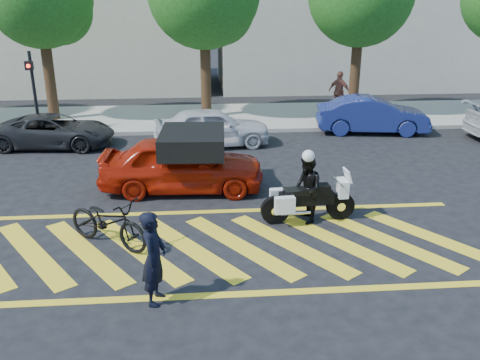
{
  "coord_description": "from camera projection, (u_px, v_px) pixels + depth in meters",
  "views": [
    {
      "loc": [
        -0.3,
        -9.87,
        5.17
      ],
      "look_at": [
        0.6,
        1.31,
        1.05
      ],
      "focal_mm": 38.0,
      "sensor_mm": 36.0,
      "label": 1
    }
  ],
  "objects": [
    {
      "name": "parked_mid_right",
      "position": [
        212.0,
        127.0,
        18.11
      ],
      "size": [
        4.29,
        2.17,
        1.4
      ],
      "primitive_type": "imported",
      "rotation": [
        0.0,
        0.0,
        1.7
      ],
      "color": "silver",
      "rests_on": "ground"
    },
    {
      "name": "signal_pole",
      "position": [
        33.0,
        86.0,
        19.0
      ],
      "size": [
        0.28,
        0.43,
        3.2
      ],
      "color": "black",
      "rests_on": "ground"
    },
    {
      "name": "crosswalk",
      "position": [
        216.0,
        247.0,
        11.04
      ],
      "size": [
        12.33,
        4.0,
        0.01
      ],
      "color": "yellow",
      "rests_on": "ground"
    },
    {
      "name": "officer_bike",
      "position": [
        154.0,
        258.0,
        8.8
      ],
      "size": [
        0.53,
        0.7,
        1.74
      ],
      "primitive_type": "imported",
      "rotation": [
        0.0,
        0.0,
        1.38
      ],
      "color": "black",
      "rests_on": "ground"
    },
    {
      "name": "bicycle",
      "position": [
        108.0,
        221.0,
        10.94
      ],
      "size": [
        2.18,
        1.84,
        1.12
      ],
      "primitive_type": "imported",
      "rotation": [
        0.0,
        0.0,
        0.96
      ],
      "color": "black",
      "rests_on": "ground"
    },
    {
      "name": "pedestrian_right",
      "position": [
        339.0,
        92.0,
        22.71
      ],
      "size": [
        1.07,
        1.05,
        1.81
      ],
      "primitive_type": "imported",
      "rotation": [
        0.0,
        0.0,
        2.37
      ],
      "color": "brown",
      "rests_on": "sidewalk"
    },
    {
      "name": "officer_moto",
      "position": [
        307.0,
        189.0,
        12.01
      ],
      "size": [
        0.69,
        0.85,
        1.66
      ],
      "primitive_type": "imported",
      "rotation": [
        0.0,
        0.0,
        -1.49
      ],
      "color": "black",
      "rests_on": "ground"
    },
    {
      "name": "ground",
      "position": [
        217.0,
        247.0,
        11.05
      ],
      "size": [
        90.0,
        90.0,
        0.0
      ],
      "primitive_type": "plane",
      "color": "black",
      "rests_on": "ground"
    },
    {
      "name": "sidewalk",
      "position": [
        207.0,
        118.0,
        22.25
      ],
      "size": [
        60.0,
        5.0,
        0.15
      ],
      "primitive_type": "cube",
      "color": "#9E998E",
      "rests_on": "ground"
    },
    {
      "name": "police_motorcycle",
      "position": [
        307.0,
        200.0,
        12.1
      ],
      "size": [
        2.31,
        0.76,
        1.02
      ],
      "rotation": [
        0.0,
        0.0,
        0.08
      ],
      "color": "black",
      "rests_on": "ground"
    },
    {
      "name": "red_convertible",
      "position": [
        182.0,
        164.0,
        14.0
      ],
      "size": [
        4.56,
        2.03,
        1.52
      ],
      "primitive_type": "imported",
      "rotation": [
        0.0,
        0.0,
        1.52
      ],
      "color": "#A51807",
      "rests_on": "ground"
    },
    {
      "name": "parked_mid_left",
      "position": [
        54.0,
        131.0,
        18.08
      ],
      "size": [
        4.33,
        2.27,
        1.16
      ],
      "primitive_type": "imported",
      "rotation": [
        0.0,
        0.0,
        1.49
      ],
      "color": "black",
      "rests_on": "ground"
    },
    {
      "name": "parked_right",
      "position": [
        372.0,
        115.0,
        19.9
      ],
      "size": [
        4.45,
        2.07,
        1.41
      ],
      "primitive_type": "imported",
      "rotation": [
        0.0,
        0.0,
        1.43
      ],
      "color": "navy",
      "rests_on": "ground"
    }
  ]
}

